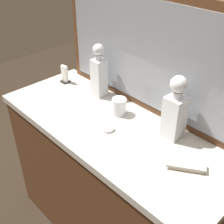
% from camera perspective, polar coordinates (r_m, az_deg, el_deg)
% --- Properties ---
extents(dresser, '(1.30, 0.52, 0.87)m').
position_cam_1_polar(dresser, '(1.76, 0.00, -14.06)').
color(dresser, brown).
rests_on(dresser, ground_plane).
extents(dresser_mirror, '(1.16, 0.03, 0.61)m').
position_cam_1_polar(dresser_mirror, '(1.47, 6.97, 11.00)').
color(dresser_mirror, brown).
rests_on(dresser_mirror, dresser).
extents(crystal_decanter_far_left, '(0.09, 0.09, 0.31)m').
position_cam_1_polar(crystal_decanter_far_left, '(1.36, 12.04, -0.25)').
color(crystal_decanter_far_left, white).
rests_on(crystal_decanter_far_left, dresser).
extents(crystal_decanter_far_right, '(0.07, 0.07, 0.31)m').
position_cam_1_polar(crystal_decanter_far_right, '(1.66, -2.52, 7.10)').
color(crystal_decanter_far_right, white).
rests_on(crystal_decanter_far_right, dresser).
extents(crystal_tumbler_center, '(0.08, 0.08, 0.09)m').
position_cam_1_polar(crystal_tumbler_center, '(1.53, 1.39, 0.97)').
color(crystal_tumbler_center, white).
rests_on(crystal_tumbler_center, dresser).
extents(silver_brush_front, '(0.16, 0.13, 0.02)m').
position_cam_1_polar(silver_brush_front, '(1.27, 14.09, -10.04)').
color(silver_brush_front, '#B7A88C').
rests_on(silver_brush_front, dresser).
extents(porcelain_dish, '(0.06, 0.06, 0.01)m').
position_cam_1_polar(porcelain_dish, '(1.43, -0.79, -3.25)').
color(porcelain_dish, silver).
rests_on(porcelain_dish, dresser).
extents(napkin_holder, '(0.05, 0.05, 0.11)m').
position_cam_1_polar(napkin_holder, '(1.86, -9.12, 7.03)').
color(napkin_holder, black).
rests_on(napkin_holder, dresser).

